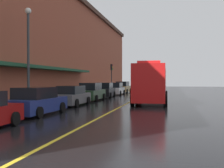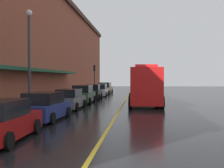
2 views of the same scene
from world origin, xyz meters
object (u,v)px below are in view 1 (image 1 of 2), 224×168
at_px(parked_car_5, 115,89).
at_px(street_lamp_left, 28,46).
at_px(parked_car_3, 91,92).
at_px(traffic_light_near, 112,73).
at_px(parked_car_2, 72,96).
at_px(parked_car_6, 123,87).
at_px(fire_truck, 151,84).
at_px(parking_meter_2, 109,87).
at_px(parked_car_4, 105,90).
at_px(parked_car_1, 37,102).

height_order(parked_car_5, street_lamp_left, street_lamp_left).
xyz_separation_m(parked_car_3, traffic_light_near, (-1.25, 14.81, 2.33)).
height_order(parked_car_2, parked_car_5, parked_car_5).
bearing_deg(parked_car_6, fire_truck, -160.54).
xyz_separation_m(parked_car_5, parking_meter_2, (-1.47, 2.29, 0.27)).
bearing_deg(parked_car_3, parking_meter_2, 5.28).
xyz_separation_m(parked_car_2, parking_meter_2, (-1.34, 18.60, 0.31)).
bearing_deg(fire_truck, parked_car_2, -59.80).
height_order(parked_car_3, parking_meter_2, parked_car_3).
bearing_deg(street_lamp_left, parked_car_4, 82.01).
xyz_separation_m(parked_car_2, parked_car_6, (0.07, 22.58, 0.08)).
bearing_deg(parking_meter_2, parked_car_6, 70.51).
bearing_deg(parked_car_2, fire_truck, -58.19).
bearing_deg(parked_car_2, parking_meter_2, 4.50).
xyz_separation_m(parked_car_1, parked_car_5, (0.08, 22.29, 0.02)).
bearing_deg(traffic_light_near, fire_truck, -66.30).
bearing_deg(parked_car_3, parked_car_2, 179.90).
xyz_separation_m(fire_truck, parking_meter_2, (-7.35, 14.93, -0.63)).
relative_size(parked_car_1, parked_car_4, 1.12).
height_order(parked_car_3, parked_car_4, parked_car_3).
height_order(parked_car_1, parked_car_6, parked_car_6).
bearing_deg(parked_car_6, parked_car_5, -177.41).
distance_m(fire_truck, traffic_light_near, 18.19).
relative_size(parked_car_2, parked_car_4, 1.08).
bearing_deg(traffic_light_near, parked_car_5, -70.43).
bearing_deg(street_lamp_left, parked_car_6, 85.58).
bearing_deg(parking_meter_2, parked_car_3, -84.30).
relative_size(parked_car_2, parking_meter_2, 3.40).
distance_m(parked_car_4, fire_truck, 9.32).
relative_size(parked_car_4, traffic_light_near, 0.97).
relative_size(parked_car_3, parked_car_4, 1.14).
bearing_deg(fire_truck, parked_car_6, -163.77).
distance_m(parked_car_5, street_lamp_left, 20.14).
distance_m(fire_truck, parking_meter_2, 16.65).
relative_size(fire_truck, parking_meter_2, 6.21).
height_order(parked_car_6, fire_truck, fire_truck).
distance_m(parked_car_2, fire_truck, 7.11).
bearing_deg(parked_car_6, parking_meter_2, 162.51).
distance_m(parked_car_1, parked_car_4, 16.75).
bearing_deg(traffic_light_near, parked_car_4, -82.04).
relative_size(parked_car_3, traffic_light_near, 1.11).
distance_m(parked_car_2, parked_car_4, 10.78).
distance_m(parked_car_5, parked_car_6, 6.26).
relative_size(parking_meter_2, street_lamp_left, 0.19).
bearing_deg(parked_car_5, street_lamp_left, 172.99).
relative_size(parked_car_2, parked_car_3, 0.95).
xyz_separation_m(parked_car_3, fire_truck, (6.04, -1.79, 0.87)).
relative_size(parked_car_4, fire_truck, 0.51).
xyz_separation_m(parked_car_4, fire_truck, (5.96, -7.11, 0.88)).
bearing_deg(traffic_light_near, street_lamp_left, -91.60).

